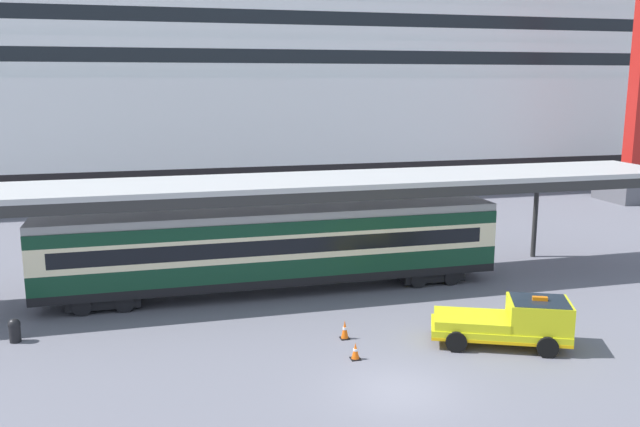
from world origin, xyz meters
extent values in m
plane|color=slate|center=(0.00, 0.00, 0.00)|extent=(400.00, 400.00, 0.00)
cube|color=black|center=(0.14, 48.13, 1.55)|extent=(140.42, 25.97, 3.10)
cube|color=white|center=(0.14, 48.13, 6.72)|extent=(140.42, 25.97, 7.23)
cube|color=white|center=(0.14, 48.13, 11.91)|extent=(129.19, 23.89, 3.16)
cube|color=black|center=(0.14, 36.23, 12.07)|extent=(123.57, 0.12, 1.14)
cube|color=white|center=(0.14, 48.13, 15.07)|extent=(124.02, 22.94, 3.16)
cube|color=black|center=(0.14, 36.71, 15.23)|extent=(118.63, 0.12, 1.14)
cube|color=#B7B7B7|center=(-1.94, 11.87, 5.33)|extent=(42.29, 5.24, 0.25)
cube|color=#2C2C2C|center=(-1.94, 9.35, 4.95)|extent=(42.29, 0.20, 0.50)
cylinder|color=#2C2C2C|center=(-7.22, 14.09, 2.60)|extent=(0.28, 0.28, 5.20)
cylinder|color=#2C2C2C|center=(3.35, 14.09, 2.60)|extent=(0.28, 0.28, 5.20)
cylinder|color=#2C2C2C|center=(13.92, 14.09, 2.60)|extent=(0.28, 0.28, 5.20)
cube|color=black|center=(-1.94, 11.37, 0.85)|extent=(21.98, 2.80, 0.40)
cube|color=#0F3823|center=(-1.94, 11.37, 1.50)|extent=(21.98, 2.80, 0.90)
cube|color=beige|center=(-1.94, 11.37, 2.55)|extent=(21.98, 2.80, 1.20)
cube|color=black|center=(-1.94, 10.00, 2.60)|extent=(20.22, 0.08, 0.72)
cube|color=#0F3823|center=(-1.94, 11.37, 3.45)|extent=(21.98, 2.80, 0.60)
cube|color=#969696|center=(-1.94, 11.37, 3.93)|extent=(21.98, 2.69, 0.36)
cube|color=black|center=(-9.85, 11.37, 0.45)|extent=(3.20, 2.35, 0.50)
cylinder|color=black|center=(-10.75, 10.19, 0.42)|extent=(0.84, 0.12, 0.84)
cylinder|color=black|center=(-8.95, 10.19, 0.42)|extent=(0.84, 0.12, 0.84)
cube|color=black|center=(5.98, 11.37, 0.45)|extent=(3.20, 2.35, 0.50)
cylinder|color=black|center=(5.08, 10.19, 0.42)|extent=(0.84, 0.12, 0.84)
cylinder|color=black|center=(6.88, 10.19, 0.42)|extent=(0.84, 0.12, 0.84)
cube|color=yellow|center=(5.24, 2.71, 0.58)|extent=(5.56, 3.93, 0.36)
cube|color=#F2B20C|center=(5.24, 2.71, 0.45)|extent=(5.57, 3.95, 0.12)
cube|color=yellow|center=(6.58, 2.12, 1.31)|extent=(2.87, 2.68, 1.10)
cube|color=#19232D|center=(6.58, 2.12, 1.66)|extent=(2.65, 2.52, 0.44)
cube|color=orange|center=(6.58, 2.12, 1.94)|extent=(0.59, 0.41, 0.16)
cube|color=yellow|center=(4.29, 3.13, 0.94)|extent=(3.44, 2.93, 0.36)
cylinder|color=black|center=(7.17, 2.95, 0.40)|extent=(0.83, 0.55, 0.80)
cylinder|color=black|center=(6.36, 1.12, 0.40)|extent=(0.83, 0.55, 0.80)
cylinder|color=black|center=(4.12, 4.30, 0.40)|extent=(0.83, 0.55, 0.80)
cylinder|color=black|center=(3.32, 2.47, 0.40)|extent=(0.83, 0.55, 0.80)
cube|color=black|center=(-0.40, 4.79, 0.02)|extent=(0.36, 0.36, 0.04)
cone|color=#EA590F|center=(-0.40, 4.79, 0.40)|extent=(0.30, 0.30, 0.72)
cylinder|color=white|center=(-0.40, 4.79, 0.44)|extent=(0.17, 0.17, 0.10)
cube|color=black|center=(-0.59, 2.78, 0.02)|extent=(0.36, 0.36, 0.04)
cone|color=#EA590F|center=(-0.59, 2.78, 0.34)|extent=(0.30, 0.30, 0.60)
cylinder|color=white|center=(-0.59, 2.78, 0.37)|extent=(0.17, 0.17, 0.08)
cube|color=#595960|center=(32.27, 28.40, 1.20)|extent=(4.40, 4.40, 2.40)
cylinder|color=black|center=(-13.05, 7.79, 0.35)|extent=(0.44, 0.44, 0.70)
sphere|color=black|center=(-13.05, 7.79, 0.72)|extent=(0.48, 0.48, 0.48)
camera|label=1|loc=(-7.75, -19.25, 10.14)|focal=37.45mm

